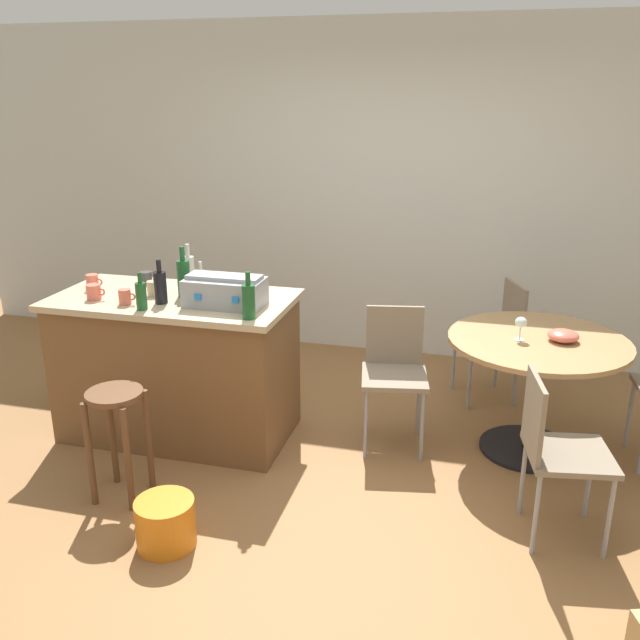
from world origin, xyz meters
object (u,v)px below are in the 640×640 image
bottle_0 (189,271)px  dining_table (536,366)px  folding_chair_near (394,366)px  plastic_bucket (166,523)px  bottle_4 (160,287)px  folding_chair_right (496,332)px  toolbox (225,291)px  wooden_stool (117,423)px  bottle_3 (141,295)px  wine_glass (521,323)px  bottle_1 (249,301)px  folding_chair_far (556,445)px  cup_2 (125,297)px  bottle_2 (184,277)px  cup_3 (146,278)px  bottle_5 (201,281)px  serving_bowl (563,336)px  cup_4 (153,288)px  cup_0 (94,292)px  cup_1 (93,282)px  kitchen_island (177,366)px

bottle_0 → dining_table: bearing=3.1°
folding_chair_near → plastic_bucket: 1.68m
bottle_0 → bottle_4: 0.34m
folding_chair_right → toolbox: toolbox is taller
wooden_stool → bottle_3: bottle_3 is taller
dining_table → wine_glass: (-0.11, -0.05, 0.28)m
bottle_0 → bottle_1: (0.59, -0.48, -0.01)m
folding_chair_right → bottle_3: (-2.03, -1.35, 0.51)m
folding_chair_far → cup_2: (-2.49, 0.33, 0.47)m
wooden_stool → folding_chair_far: bearing=6.0°
folding_chair_near → bottle_3: (-1.42, -0.52, 0.50)m
wooden_stool → cup_2: (-0.22, 0.57, 0.53)m
toolbox → bottle_1: bearing=-41.1°
bottle_2 → wine_glass: bearing=6.5°
cup_3 → folding_chair_right: bearing=20.1°
bottle_3 → bottle_2: bearing=69.1°
folding_chair_far → wine_glass: bearing=102.6°
wooden_stool → folding_chair_near: (1.35, 1.01, 0.07)m
bottle_5 → bottle_3: bearing=-117.4°
bottle_5 → serving_bowl: (2.20, 0.20, -0.23)m
cup_4 → dining_table: bearing=8.0°
folding_chair_near → cup_0: cup_0 is taller
cup_3 → plastic_bucket: size_ratio=0.39×
bottle_1 → cup_0: bottle_1 is taller
dining_table → plastic_bucket: (-1.77, -1.43, -0.45)m
bottle_1 → cup_1: bottle_1 is taller
wooden_stool → serving_bowl: 2.60m
folding_chair_far → cup_4: (-2.41, 0.53, 0.47)m
bottle_0 → cup_3: 0.34m
bottle_2 → bottle_3: bottle_2 is taller
folding_chair_right → cup_0: (-2.42, -1.24, 0.47)m
wooden_stool → wine_glass: wine_glass is taller
toolbox → folding_chair_near: bearing=18.0°
serving_bowl → cup_4: bearing=-172.6°
kitchen_island → wine_glass: bearing=7.3°
plastic_bucket → bottle_1: bearing=79.2°
cup_3 → bottle_4: bearing=-51.2°
bottle_3 → cup_1: bearing=149.8°
bottle_2 → plastic_bucket: bottle_2 is taller
bottle_4 → wooden_stool: bearing=-87.8°
cup_2 → cup_4: cup_4 is taller
cup_0 → bottle_0: bearing=38.7°
bottle_2 → plastic_bucket: bearing=-71.5°
bottle_1 → plastic_bucket: size_ratio=0.92×
folding_chair_right → cup_1: 2.79m
bottle_1 → cup_0: 1.06m
dining_table → bottle_0: bottle_0 is taller
bottle_3 → wine_glass: bearing=14.3°
kitchen_island → cup_2: bearing=-134.2°
cup_2 → cup_3: 0.46m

